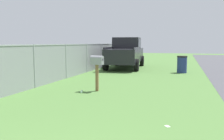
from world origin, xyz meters
The scene contains 6 objects.
mailbox centered at (6.97, 1.46, 1.01)m, with size 0.26×0.48×1.27m.
pickup_truck centered at (15.18, 2.36, 1.10)m, with size 5.43×2.49×2.09m.
trash_bin centered at (13.29, -1.39, 0.49)m, with size 0.57×0.57×0.98m.
fence_section centered at (8.13, 3.96, 0.90)m, with size 18.00×0.07×1.67m.
litter_wrapper_near_hydrant centered at (3.94, -1.20, 0.00)m, with size 0.12×0.08×0.01m, color silver.
litter_bottle_far_scatter centered at (6.54, 1.88, 0.04)m, with size 0.07×0.07×0.22m, color #B2D8BF.
Camera 1 is at (-0.98, -1.48, 1.72)m, focal length 38.46 mm.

